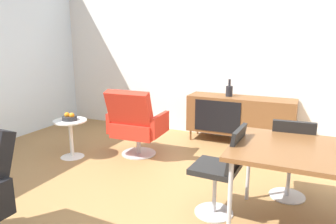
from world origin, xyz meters
TOP-DOWN VIEW (x-y plane):
  - ground_plane at (0.00, 0.00)m, footprint 8.32×8.32m
  - wall_back at (0.00, 2.60)m, footprint 6.80×0.12m
  - sideboard at (0.23, 2.30)m, footprint 1.60×0.45m
  - vase_cobalt at (0.05, 2.30)m, footprint 0.10×0.10m
  - dining_chair_back_left at (1.06, 0.73)m, footprint 0.43×0.45m
  - dining_chair_near_window at (0.52, 0.17)m, footprint 0.44×0.42m
  - lounge_chair_red at (-0.94, 1.16)m, footprint 0.74×0.68m
  - side_table_round at (-1.72, 0.76)m, footprint 0.44×0.44m
  - fruit_bowl at (-1.72, 0.76)m, footprint 0.20×0.20m

SIDE VIEW (x-z plane):
  - ground_plane at x=0.00m, z-range 0.00..0.00m
  - side_table_round at x=-1.72m, z-range 0.06..0.58m
  - sideboard at x=0.23m, z-range 0.08..0.80m
  - lounge_chair_red at x=-0.94m, z-range -0.01..0.94m
  - dining_chair_back_left at x=1.06m, z-range 0.04..0.90m
  - dining_chair_near_window at x=0.52m, z-range 0.04..0.90m
  - fruit_bowl at x=-1.72m, z-range 0.50..0.61m
  - vase_cobalt at x=0.05m, z-range 0.68..0.94m
  - wall_back at x=0.00m, z-range 0.00..2.80m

